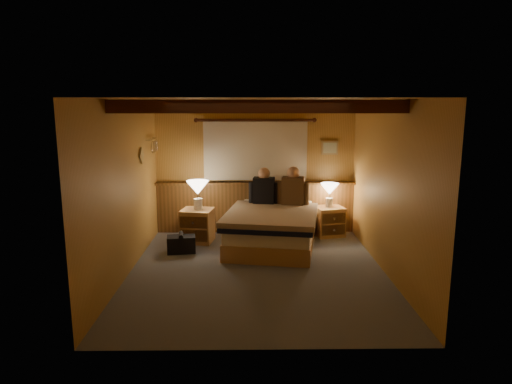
{
  "coord_description": "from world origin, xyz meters",
  "views": [
    {
      "loc": [
        -0.1,
        -6.14,
        2.36
      ],
      "look_at": [
        -0.01,
        0.4,
        1.07
      ],
      "focal_mm": 32.0,
      "sensor_mm": 36.0,
      "label": 1
    }
  ],
  "objects_px": {
    "nightstand_left": "(197,226)",
    "lamp_left": "(198,189)",
    "bed": "(272,229)",
    "person_left": "(264,189)",
    "duffel_bag": "(181,244)",
    "nightstand_right": "(329,221)",
    "person_right": "(293,189)",
    "lamp_right": "(330,190)"
  },
  "relations": [
    {
      "from": "lamp_right",
      "to": "person_left",
      "type": "height_order",
      "value": "person_left"
    },
    {
      "from": "nightstand_right",
      "to": "lamp_left",
      "type": "xyz_separation_m",
      "value": [
        -2.31,
        -0.33,
        0.65
      ]
    },
    {
      "from": "bed",
      "to": "lamp_left",
      "type": "distance_m",
      "value": 1.42
    },
    {
      "from": "lamp_left",
      "to": "person_right",
      "type": "distance_m",
      "value": 1.64
    },
    {
      "from": "bed",
      "to": "duffel_bag",
      "type": "bearing_deg",
      "value": -161.4
    },
    {
      "from": "nightstand_right",
      "to": "person_left",
      "type": "xyz_separation_m",
      "value": [
        -1.18,
        -0.09,
        0.62
      ]
    },
    {
      "from": "person_right",
      "to": "duffel_bag",
      "type": "relative_size",
      "value": 1.43
    },
    {
      "from": "person_left",
      "to": "duffel_bag",
      "type": "height_order",
      "value": "person_left"
    },
    {
      "from": "nightstand_left",
      "to": "lamp_left",
      "type": "relative_size",
      "value": 1.19
    },
    {
      "from": "person_left",
      "to": "duffel_bag",
      "type": "xyz_separation_m",
      "value": [
        -1.34,
        -0.82,
        -0.74
      ]
    },
    {
      "from": "nightstand_left",
      "to": "person_right",
      "type": "distance_m",
      "value": 1.77
    },
    {
      "from": "bed",
      "to": "nightstand_right",
      "type": "relative_size",
      "value": 3.66
    },
    {
      "from": "bed",
      "to": "nightstand_left",
      "type": "bearing_deg",
      "value": 174.76
    },
    {
      "from": "lamp_left",
      "to": "nightstand_right",
      "type": "bearing_deg",
      "value": 8.21
    },
    {
      "from": "lamp_left",
      "to": "duffel_bag",
      "type": "xyz_separation_m",
      "value": [
        -0.22,
        -0.57,
        -0.78
      ]
    },
    {
      "from": "nightstand_left",
      "to": "duffel_bag",
      "type": "distance_m",
      "value": 0.62
    },
    {
      "from": "lamp_left",
      "to": "person_left",
      "type": "distance_m",
      "value": 1.15
    },
    {
      "from": "nightstand_left",
      "to": "duffel_bag",
      "type": "xyz_separation_m",
      "value": [
        -0.19,
        -0.57,
        -0.14
      ]
    },
    {
      "from": "bed",
      "to": "person_left",
      "type": "xyz_separation_m",
      "value": [
        -0.12,
        0.6,
        0.56
      ]
    },
    {
      "from": "lamp_right",
      "to": "person_left",
      "type": "xyz_separation_m",
      "value": [
        -1.17,
        -0.11,
        0.06
      ]
    },
    {
      "from": "person_left",
      "to": "nightstand_left",
      "type": "bearing_deg",
      "value": -159.4
    },
    {
      "from": "lamp_left",
      "to": "person_left",
      "type": "height_order",
      "value": "person_left"
    },
    {
      "from": "bed",
      "to": "person_right",
      "type": "relative_size",
      "value": 2.98
    },
    {
      "from": "lamp_left",
      "to": "person_right",
      "type": "bearing_deg",
      "value": 5.35
    },
    {
      "from": "nightstand_right",
      "to": "lamp_left",
      "type": "relative_size",
      "value": 1.12
    },
    {
      "from": "bed",
      "to": "duffel_bag",
      "type": "relative_size",
      "value": 4.26
    },
    {
      "from": "nightstand_right",
      "to": "nightstand_left",
      "type": "bearing_deg",
      "value": 176.32
    },
    {
      "from": "nightstand_left",
      "to": "lamp_left",
      "type": "height_order",
      "value": "lamp_left"
    },
    {
      "from": "person_right",
      "to": "nightstand_left",
      "type": "bearing_deg",
      "value": -163.54
    },
    {
      "from": "duffel_bag",
      "to": "nightstand_left",
      "type": "bearing_deg",
      "value": 62.93
    },
    {
      "from": "bed",
      "to": "person_right",
      "type": "distance_m",
      "value": 0.85
    },
    {
      "from": "lamp_left",
      "to": "person_right",
      "type": "xyz_separation_m",
      "value": [
        1.63,
        0.15,
        -0.02
      ]
    },
    {
      "from": "person_left",
      "to": "nightstand_right",
      "type": "bearing_deg",
      "value": 12.23
    },
    {
      "from": "lamp_right",
      "to": "nightstand_left",
      "type": "bearing_deg",
      "value": -171.08
    },
    {
      "from": "bed",
      "to": "person_left",
      "type": "relative_size",
      "value": 3.12
    },
    {
      "from": "lamp_right",
      "to": "nightstand_right",
      "type": "bearing_deg",
      "value": -68.18
    },
    {
      "from": "nightstand_left",
      "to": "duffel_bag",
      "type": "height_order",
      "value": "nightstand_left"
    },
    {
      "from": "duffel_bag",
      "to": "bed",
      "type": "bearing_deg",
      "value": 0.45
    },
    {
      "from": "nightstand_left",
      "to": "person_right",
      "type": "xyz_separation_m",
      "value": [
        1.65,
        0.16,
        0.61
      ]
    },
    {
      "from": "person_right",
      "to": "bed",
      "type": "bearing_deg",
      "value": -116.37
    },
    {
      "from": "nightstand_left",
      "to": "person_left",
      "type": "height_order",
      "value": "person_left"
    },
    {
      "from": "nightstand_right",
      "to": "person_left",
      "type": "relative_size",
      "value": 0.85
    }
  ]
}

